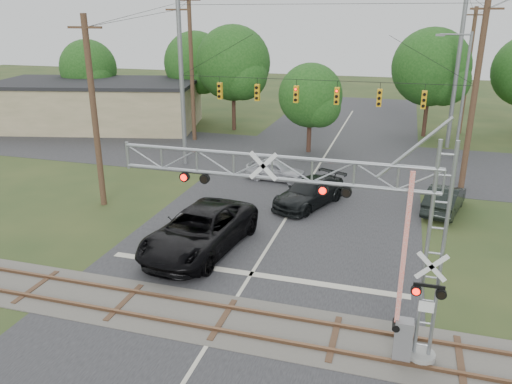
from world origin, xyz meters
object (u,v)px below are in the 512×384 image
(traffic_signal_span, at_px, (330,92))
(pickup_black, at_px, (200,231))
(sedan_silver, at_px, (276,170))
(streetlight, at_px, (461,91))
(car_dark, at_px, (309,192))
(commercial_building, at_px, (98,104))
(crossing_gantry, at_px, (331,222))

(traffic_signal_span, relative_size, pickup_black, 2.74)
(sedan_silver, distance_m, streetlight, 15.03)
(car_dark, height_order, commercial_building, commercial_building)
(traffic_signal_span, height_order, car_dark, traffic_signal_span)
(traffic_signal_span, bearing_deg, sedan_silver, -150.36)
(traffic_signal_span, relative_size, sedan_silver, 4.88)
(crossing_gantry, distance_m, car_dark, 13.48)
(crossing_gantry, height_order, car_dark, crossing_gantry)
(sedan_silver, bearing_deg, car_dark, -137.45)
(commercial_building, bearing_deg, crossing_gantry, -59.59)
(commercial_building, bearing_deg, traffic_signal_span, -35.08)
(pickup_black, distance_m, sedan_silver, 11.18)
(traffic_signal_span, distance_m, sedan_silver, 6.17)
(crossing_gantry, relative_size, commercial_building, 0.50)
(car_dark, distance_m, streetlight, 15.69)
(crossing_gantry, height_order, traffic_signal_span, traffic_signal_span)
(crossing_gantry, bearing_deg, car_dark, 103.05)
(car_dark, bearing_deg, crossing_gantry, -53.48)
(crossing_gantry, xyz_separation_m, car_dark, (-2.93, 12.64, -3.67))
(car_dark, bearing_deg, commercial_building, 170.65)
(car_dark, relative_size, sedan_silver, 1.33)
(traffic_signal_span, height_order, pickup_black, traffic_signal_span)
(crossing_gantry, xyz_separation_m, commercial_building, (-26.60, 27.91, -2.21))
(traffic_signal_span, bearing_deg, crossing_gantry, -81.26)
(sedan_silver, bearing_deg, commercial_building, 66.49)
(pickup_black, distance_m, car_dark, 8.14)
(car_dark, bearing_deg, sedan_silver, 150.81)
(crossing_gantry, height_order, commercial_building, crossing_gantry)
(sedan_silver, height_order, commercial_building, commercial_building)
(traffic_signal_span, relative_size, car_dark, 3.66)
(crossing_gantry, bearing_deg, sedan_silver, 109.71)
(sedan_silver, relative_size, commercial_building, 0.19)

